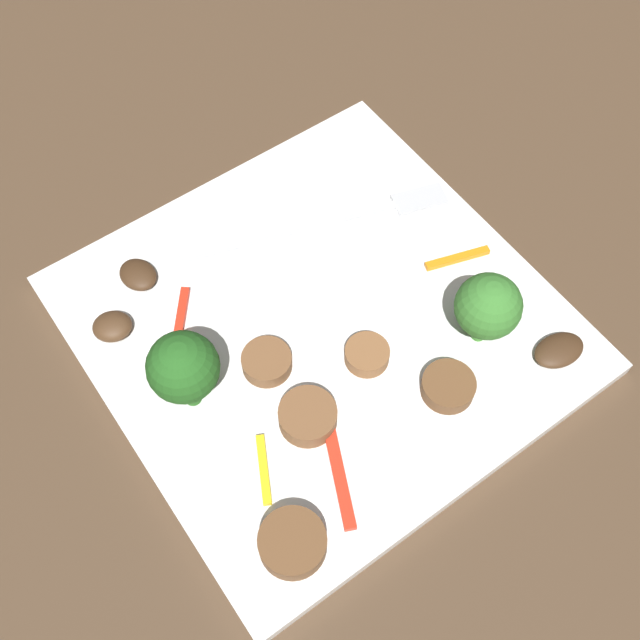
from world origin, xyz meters
The scene contains 17 objects.
ground_plane centered at (0.00, 0.00, 0.00)m, with size 1.40×1.40×0.00m, color #4C3826.
plate centered at (0.00, 0.00, 0.01)m, with size 0.26×0.26×0.01m, color white.
fork centered at (0.05, 0.05, 0.01)m, with size 0.18×0.07×0.00m.
broccoli_floret_0 centered at (0.07, -0.06, 0.04)m, with size 0.04×0.04×0.05m.
broccoli_floret_1 centered at (-0.09, 0.00, 0.05)m, with size 0.04×0.04×0.06m.
sausage_slice_0 centered at (-0.09, -0.10, 0.02)m, with size 0.04×0.04×0.01m, color brown.
sausage_slice_1 centered at (0.01, -0.04, 0.02)m, with size 0.03×0.03×0.01m, color brown.
sausage_slice_2 centered at (0.03, -0.08, 0.02)m, with size 0.03×0.03×0.01m, color brown.
sausage_slice_3 centered at (-0.04, -0.05, 0.02)m, with size 0.03×0.03×0.01m, color brown.
sausage_slice_4 centered at (-0.04, -0.01, 0.02)m, with size 0.03×0.03×0.01m, color brown.
mushroom_0 centered at (-0.10, 0.07, 0.02)m, with size 0.02×0.02×0.01m, color #4C331E.
mushroom_1 centered at (0.10, -0.10, 0.01)m, with size 0.03×0.02×0.01m, color #422B19.
mushroom_2 centered at (-0.07, 0.09, 0.02)m, with size 0.03×0.02×0.01m, color #422B19.
pepper_strip_0 centered at (-0.05, -0.09, 0.01)m, with size 0.06×0.01×0.00m, color red.
pepper_strip_1 centered at (-0.07, 0.04, 0.01)m, with size 0.06×0.01×0.00m, color red.
pepper_strip_2 centered at (-0.08, -0.06, 0.01)m, with size 0.04×0.00×0.00m, color yellow.
pepper_strip_3 centered at (0.10, -0.01, 0.01)m, with size 0.04×0.00×0.00m, color orange.
Camera 1 is at (-0.14, -0.19, 0.42)m, focal length 43.65 mm.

